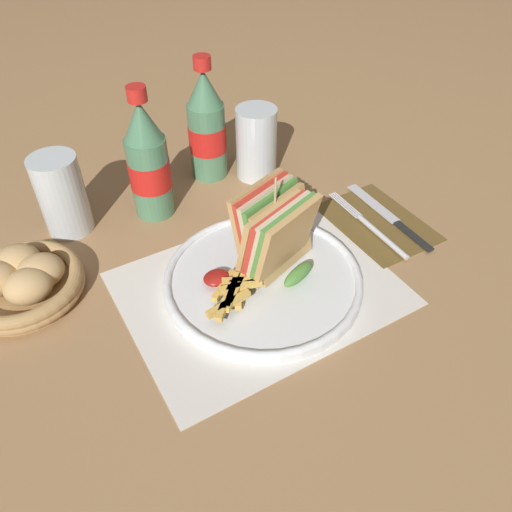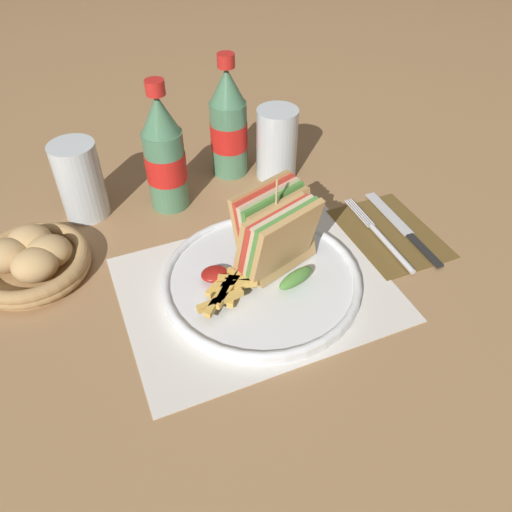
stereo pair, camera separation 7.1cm
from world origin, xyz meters
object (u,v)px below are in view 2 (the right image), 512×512
object	(u,v)px
club_sandwich	(276,235)
coke_bottle_near	(165,156)
plate_main	(261,280)
glass_near	(277,148)
bread_basket	(31,260)
glass_far	(81,185)
knife	(403,228)
fork	(384,240)
coke_bottle_far	(228,125)

from	to	relation	value
club_sandwich	coke_bottle_near	xyz separation A→B (m)	(-0.10, 0.23, 0.02)
plate_main	glass_near	world-z (taller)	glass_near
plate_main	bread_basket	distance (m)	0.34
glass_far	knife	bearing A→B (deg)	-28.15
fork	knife	world-z (taller)	fork
club_sandwich	coke_bottle_far	size ratio (longest dim) A/B	0.67
plate_main	coke_bottle_near	xyz separation A→B (m)	(-0.07, 0.25, 0.08)
glass_near	glass_far	size ratio (longest dim) A/B	1.00
knife	coke_bottle_near	xyz separation A→B (m)	(-0.33, 0.22, 0.09)
bread_basket	glass_far	bearing A→B (deg)	50.46
glass_near	glass_far	distance (m)	0.34
fork	glass_far	world-z (taller)	glass_far
plate_main	coke_bottle_near	bearing A→B (deg)	105.13
plate_main	coke_bottle_far	bearing A→B (deg)	77.73
fork	coke_bottle_near	bearing A→B (deg)	141.17
knife	glass_far	distance (m)	0.53
plate_main	glass_far	bearing A→B (deg)	126.70
fork	knife	distance (m)	0.05
coke_bottle_near	bread_basket	size ratio (longest dim) A/B	1.30
fork	coke_bottle_far	xyz separation A→B (m)	(-0.15, 0.30, 0.09)
knife	glass_far	size ratio (longest dim) A/B	1.56
knife	club_sandwich	bearing A→B (deg)	-176.80
fork	coke_bottle_near	distance (m)	0.38
fork	plate_main	bearing A→B (deg)	-176.52
fork	bread_basket	world-z (taller)	bread_basket
club_sandwich	coke_bottle_far	xyz separation A→B (m)	(0.04, 0.29, 0.02)
coke_bottle_far	glass_near	size ratio (longest dim) A/B	1.69
club_sandwich	knife	world-z (taller)	club_sandwich
club_sandwich	coke_bottle_far	distance (m)	0.29
coke_bottle_far	glass_near	world-z (taller)	coke_bottle_far
knife	glass_near	bearing A→B (deg)	118.95
glass_far	plate_main	bearing A→B (deg)	-53.30
coke_bottle_far	plate_main	bearing A→B (deg)	-102.27
coke_bottle_far	glass_near	xyz separation A→B (m)	(0.07, -0.05, -0.04)
club_sandwich	glass_near	size ratio (longest dim) A/B	1.13
glass_near	bread_basket	distance (m)	0.45
glass_far	bread_basket	distance (m)	0.16
coke_bottle_far	bread_basket	distance (m)	0.40
coke_bottle_near	glass_near	size ratio (longest dim) A/B	1.69
club_sandwich	knife	bearing A→B (deg)	1.78
plate_main	bread_basket	xyz separation A→B (m)	(-0.30, 0.16, 0.01)
club_sandwich	knife	xyz separation A→B (m)	(0.23, 0.01, -0.07)
club_sandwich	glass_far	xyz separation A→B (m)	(-0.23, 0.26, -0.01)
club_sandwich	fork	bearing A→B (deg)	-2.81
club_sandwich	coke_bottle_far	bearing A→B (deg)	82.58
fork	glass_near	size ratio (longest dim) A/B	1.49
fork	bread_basket	size ratio (longest dim) A/B	1.14
coke_bottle_near	coke_bottle_far	distance (m)	0.14
knife	glass_near	world-z (taller)	glass_near
fork	coke_bottle_far	bearing A→B (deg)	118.10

